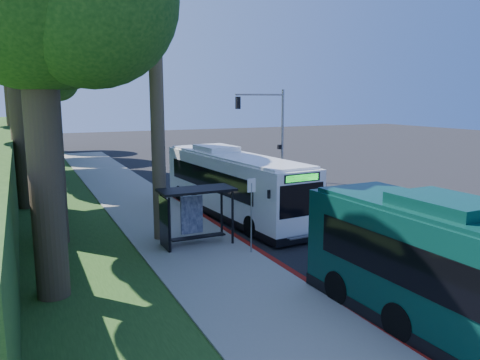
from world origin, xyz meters
TOP-DOWN VIEW (x-y plane):
  - ground at (0.00, 0.00)m, footprint 140.00×140.00m
  - sidewalk at (-7.30, 0.00)m, footprint 4.50×70.00m
  - red_curb at (-5.00, -4.00)m, footprint 0.25×30.00m
  - grass_verge at (-13.00, 5.00)m, footprint 8.00×70.00m
  - bus_shelter at (-7.26, -2.86)m, footprint 3.20×1.51m
  - stop_sign_pole at (-5.40, -5.00)m, footprint 0.35×0.06m
  - traffic_signal_pole at (3.78, 10.00)m, footprint 4.10×0.30m
  - tree_2 at (-11.89, 15.98)m, footprint 8.82×8.40m
  - tree_3 at (-13.88, 23.98)m, footprint 10.08×9.60m
  - tree_4 at (-11.40, 31.98)m, footprint 8.40×8.00m
  - tree_5 at (-10.41, 39.99)m, footprint 7.35×7.00m
  - white_bus at (-3.39, 1.34)m, footprint 3.52×12.46m
  - pickup at (1.14, 7.41)m, footprint 3.45×5.41m

SIDE VIEW (x-z plane):
  - ground at x=0.00m, z-range 0.00..0.00m
  - grass_verge at x=-13.00m, z-range 0.00..0.06m
  - sidewalk at x=-7.30m, z-range 0.00..0.12m
  - red_curb at x=-5.00m, z-range 0.00..0.13m
  - pickup at x=1.14m, z-range 0.00..1.39m
  - white_bus at x=-3.39m, z-range -0.04..3.62m
  - bus_shelter at x=-7.26m, z-range 0.53..3.08m
  - stop_sign_pole at x=-5.40m, z-range 0.50..3.67m
  - traffic_signal_pole at x=3.78m, z-range 0.92..7.92m
  - tree_5 at x=-10.41m, z-range 2.53..15.39m
  - tree_4 at x=-11.40m, z-range 2.66..16.80m
  - tree_2 at x=-11.89m, z-range 2.92..18.04m
  - tree_3 at x=-13.88m, z-range 3.34..20.62m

